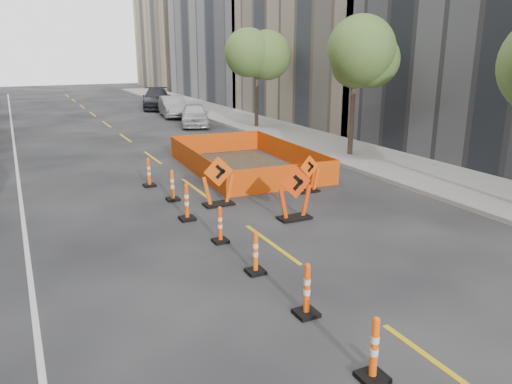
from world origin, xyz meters
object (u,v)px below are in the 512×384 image
channelizer_6 (187,202)px  chevron_sign_right (309,174)px  channelizer_7 (172,185)px  channelizer_5 (220,224)px  channelizer_3 (307,290)px  channelizer_8 (149,172)px  channelizer_2 (374,349)px  parked_car_mid (173,107)px  parked_car_near (195,115)px  channelizer_4 (256,252)px  chevron_sign_left (218,181)px  parked_car_far (157,99)px  chevron_sign_center (295,193)px

channelizer_6 → chevron_sign_right: chevron_sign_right is taller
channelizer_6 → channelizer_7: size_ratio=1.06×
channelizer_5 → chevron_sign_right: size_ratio=0.74×
channelizer_3 → channelizer_8: same height
channelizer_2 → parked_car_mid: size_ratio=0.24×
channelizer_2 → parked_car_near: parked_car_near is taller
channelizer_7 → parked_car_near: bearing=68.1°
channelizer_4 → parked_car_near: bearing=74.0°
channelizer_2 → parked_car_near: bearing=76.4°
channelizer_4 → chevron_sign_right: chevron_sign_right is taller
parked_car_near → parked_car_mid: 5.12m
channelizer_6 → chevron_sign_left: (1.39, 0.93, 0.25)m
chevron_sign_left → parked_car_mid: (5.19, 21.98, -0.05)m
channelizer_2 → chevron_sign_left: size_ratio=0.67×
channelizer_5 → chevron_sign_left: (1.18, 3.04, 0.32)m
channelizer_2 → channelizer_6: 8.44m
channelizer_7 → parked_car_near: size_ratio=0.24×
channelizer_3 → channelizer_5: size_ratio=1.09×
channelizer_8 → parked_car_mid: bearing=70.5°
parked_car_mid → channelizer_3: bearing=-94.2°
channelizer_8 → parked_car_far: 25.49m
channelizer_5 → parked_car_near: parked_car_near is taller
chevron_sign_right → channelizer_4: bearing=-137.7°
channelizer_3 → chevron_sign_left: 7.35m
channelizer_3 → channelizer_8: (-0.32, 10.55, -0.00)m
channelizer_7 → chevron_sign_center: chevron_sign_center is taller
channelizer_5 → parked_car_mid: size_ratio=0.21×
chevron_sign_center → chevron_sign_right: (1.94, 2.35, -0.16)m
channelizer_6 → channelizer_2: bearing=-88.9°
channelizer_4 → chevron_sign_right: 6.98m
channelizer_2 → parked_car_far: 37.78m
channelizer_7 → chevron_sign_center: size_ratio=0.64×
channelizer_4 → channelizer_6: size_ratio=0.91×
channelizer_6 → channelizer_8: 4.22m
chevron_sign_center → parked_car_mid: size_ratio=0.36×
chevron_sign_center → parked_car_far: (4.03, 30.09, 0.01)m
chevron_sign_left → parked_car_mid: bearing=81.8°
channelizer_6 → parked_car_mid: parked_car_mid is taller
channelizer_5 → parked_car_far: parked_car_far is taller
chevron_sign_center → parked_car_far: size_ratio=0.29×
channelizer_6 → channelizer_7: 2.12m
channelizer_6 → parked_car_far: (6.94, 28.73, 0.27)m
chevron_sign_left → parked_car_near: chevron_sign_left is taller
channelizer_5 → chevron_sign_left: chevron_sign_left is taller
channelizer_2 → chevron_sign_left: (1.22, 9.37, 0.27)m
channelizer_2 → channelizer_6: bearing=91.1°
channelizer_3 → chevron_sign_center: (2.65, 4.97, 0.28)m
channelizer_8 → chevron_sign_center: size_ratio=0.66×
channelizer_3 → chevron_sign_center: size_ratio=0.66×
parked_car_mid → parked_car_far: size_ratio=0.80×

